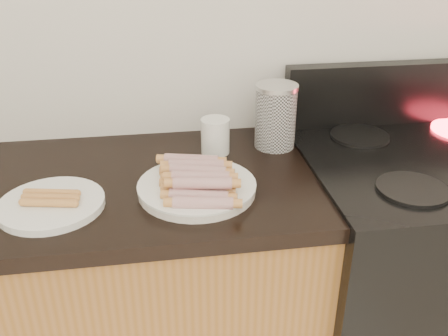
{
  "coord_description": "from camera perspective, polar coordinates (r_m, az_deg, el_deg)",
  "views": [
    {
      "loc": [
        -0.02,
        0.5,
        1.53
      ],
      "look_at": [
        0.15,
        1.62,
        0.95
      ],
      "focal_mm": 40.0,
      "sensor_mm": 36.0,
      "label": 1
    }
  ],
  "objects": [
    {
      "name": "wall_back",
      "position": [
        1.52,
        -8.11,
        18.03
      ],
      "size": [
        4.0,
        0.04,
        2.6
      ],
      "primitive_type": "cube",
      "color": "silver",
      "rests_on": "ground"
    },
    {
      "name": "stove",
      "position": [
        1.78,
        20.68,
        -12.13
      ],
      "size": [
        0.76,
        0.65,
        0.91
      ],
      "color": "black",
      "rests_on": "floor"
    },
    {
      "name": "stove_panel",
      "position": [
        1.75,
        19.37,
        8.13
      ],
      "size": [
        0.76,
        0.06,
        0.2
      ],
      "primitive_type": "cube",
      "color": "black",
      "rests_on": "stove"
    },
    {
      "name": "burner_near_left",
      "position": [
        1.34,
        20.73,
        -2.26
      ],
      "size": [
        0.18,
        0.18,
        0.01
      ],
      "primitive_type": "cylinder",
      "color": "black",
      "rests_on": "stove"
    },
    {
      "name": "burner_far_left",
      "position": [
        1.61,
        15.25,
        3.56
      ],
      "size": [
        0.18,
        0.18,
        0.01
      ],
      "primitive_type": "cylinder",
      "color": "black",
      "rests_on": "stove"
    },
    {
      "name": "main_plate",
      "position": [
        1.27,
        -3.11,
        -2.38
      ],
      "size": [
        0.3,
        0.3,
        0.02
      ],
      "primitive_type": "cylinder",
      "rotation": [
        0.0,
        0.0,
        0.02
      ],
      "color": "white",
      "rests_on": "counter_slab"
    },
    {
      "name": "side_plate",
      "position": [
        1.27,
        -19.11,
        -3.95
      ],
      "size": [
        0.29,
        0.29,
        0.02
      ],
      "primitive_type": "cylinder",
      "rotation": [
        0.0,
        0.0,
        -0.15
      ],
      "color": "white",
      "rests_on": "counter_slab"
    },
    {
      "name": "hotdog_pile",
      "position": [
        1.25,
        -3.15,
        -0.99
      ],
      "size": [
        0.14,
        0.29,
        0.06
      ],
      "rotation": [
        0.0,
        0.0,
        -0.24
      ],
      "color": "maroon",
      "rests_on": "main_plate"
    },
    {
      "name": "plain_sausages",
      "position": [
        1.26,
        -19.24,
        -3.22
      ],
      "size": [
        0.13,
        0.09,
        0.02
      ],
      "rotation": [
        0.0,
        0.0,
        -0.2
      ],
      "color": "orange",
      "rests_on": "side_plate"
    },
    {
      "name": "canister",
      "position": [
        1.49,
        5.92,
        5.93
      ],
      "size": [
        0.12,
        0.12,
        0.19
      ],
      "rotation": [
        0.0,
        0.0,
        0.27
      ],
      "color": "white",
      "rests_on": "counter_slab"
    },
    {
      "name": "mug",
      "position": [
        1.46,
        -1.01,
        3.67
      ],
      "size": [
        0.11,
        0.11,
        0.1
      ],
      "primitive_type": "cylinder",
      "rotation": [
        0.0,
        0.0,
        -0.38
      ],
      "color": "white",
      "rests_on": "counter_slab"
    }
  ]
}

